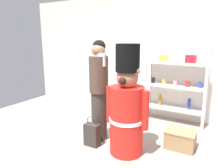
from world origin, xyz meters
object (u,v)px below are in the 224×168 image
Objects in this scene: teddy_bear_guard at (127,108)px; person_shopper at (99,88)px; merchandise_shelf at (175,83)px; display_crate at (180,139)px; shopping_bag at (92,134)px.

person_shopper is at bearing 163.31° from teddy_bear_guard.
merchandise_shelf is 1.27m from display_crate.
merchandise_shelf is at bearing 62.16° from shopping_bag.
teddy_bear_guard is at bearing -101.19° from merchandise_shelf.
shopping_bag is (-0.56, -0.09, -0.50)m from teddy_bear_guard.
person_shopper reaches higher than merchandise_shelf.
shopping_bag is 1.39m from display_crate.
merchandise_shelf is 1.60m from teddy_bear_guard.
merchandise_shelf is at bearing 109.51° from display_crate.
teddy_bear_guard is at bearing 8.63° from shopping_bag.
shopping_bag is at bearing -117.84° from merchandise_shelf.
display_crate is at bearing 38.71° from teddy_bear_guard.
display_crate is (0.36, -1.03, -0.65)m from merchandise_shelf.
merchandise_shelf is 1.96m from shopping_bag.
merchandise_shelf is 3.15× the size of shopping_bag.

